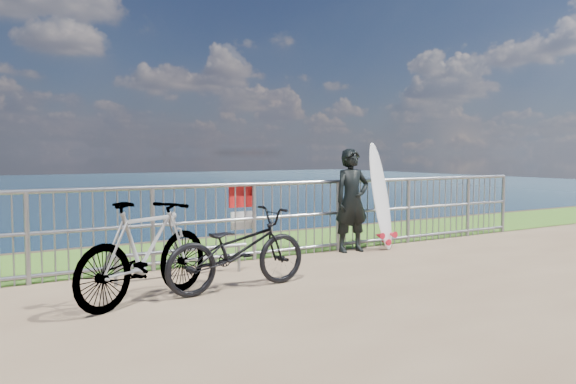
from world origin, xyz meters
TOP-DOWN VIEW (x-y plane):
  - grass_strip at (0.00, 2.70)m, footprint 120.00×120.00m
  - railing at (0.01, 1.60)m, footprint 10.06×0.10m
  - surfer at (1.13, 1.40)m, footprint 0.62×0.44m
  - surfboard at (1.68, 1.35)m, footprint 0.56×0.53m
  - bicycle_near at (-1.50, 0.12)m, footprint 1.78×0.71m
  - bicycle_far at (-2.54, 0.15)m, footprint 1.82×1.22m
  - bike_rack at (-1.84, 1.00)m, footprint 1.79×0.05m

SIDE VIEW (x-z plane):
  - grass_strip at x=0.00m, z-range 0.01..0.01m
  - bike_rack at x=-1.84m, z-range 0.12..0.50m
  - bicycle_near at x=-1.50m, z-range 0.00..0.92m
  - bicycle_far at x=-2.54m, z-range 0.00..1.07m
  - railing at x=0.01m, z-range 0.01..1.14m
  - surfboard at x=1.68m, z-range -0.07..1.66m
  - surfer at x=1.13m, z-range 0.00..1.62m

